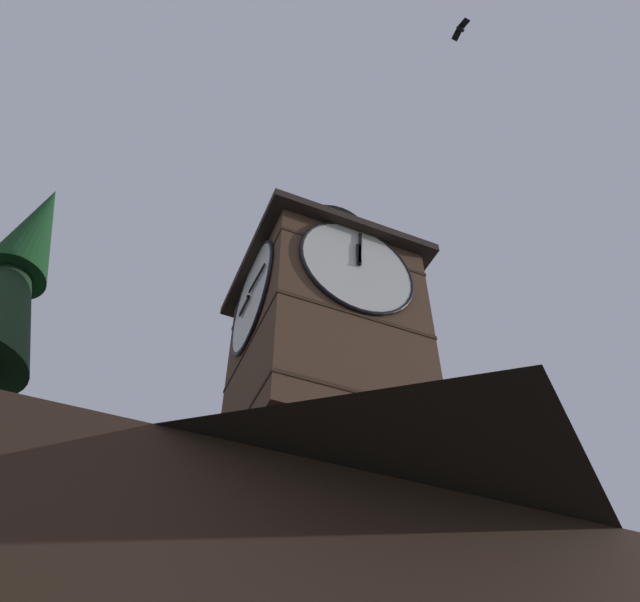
# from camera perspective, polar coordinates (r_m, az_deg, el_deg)

# --- Properties ---
(clock_tower) EXTENTS (4.75, 4.75, 9.17)m
(clock_tower) POSITION_cam_1_polar(r_m,az_deg,el_deg) (16.57, 0.37, -3.33)
(clock_tower) COLOR brown
(clock_tower) RESTS_ON building_main
(flying_bird_high) EXTENTS (0.28, 0.71, 0.15)m
(flying_bird_high) POSITION_cam_1_polar(r_m,az_deg,el_deg) (20.88, 12.51, 22.76)
(flying_bird_high) COLOR black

